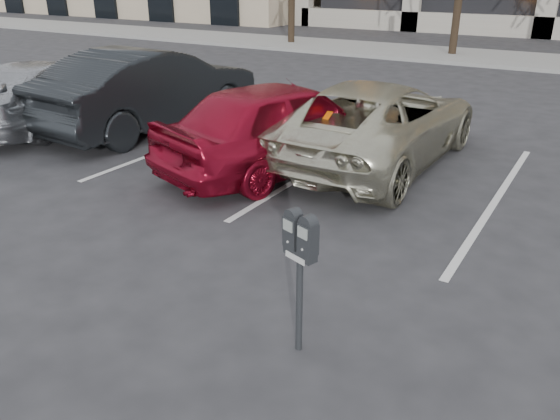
% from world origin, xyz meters
% --- Properties ---
extents(ground, '(140.00, 140.00, 0.00)m').
position_xyz_m(ground, '(0.00, 0.00, 0.00)').
color(ground, '#28282B').
rests_on(ground, ground).
extents(sidewalk, '(80.00, 4.00, 0.12)m').
position_xyz_m(sidewalk, '(0.00, 16.00, 0.06)').
color(sidewalk, gray).
rests_on(sidewalk, ground).
extents(stall_lines, '(16.90, 5.20, 0.00)m').
position_xyz_m(stall_lines, '(-1.40, 2.30, 0.01)').
color(stall_lines, silver).
rests_on(stall_lines, ground).
extents(parking_meter, '(0.34, 0.21, 1.25)m').
position_xyz_m(parking_meter, '(0.66, -2.03, 0.96)').
color(parking_meter, black).
rests_on(parking_meter, ground).
extents(suv_silver, '(2.33, 4.89, 1.35)m').
position_xyz_m(suv_silver, '(-0.75, 3.02, 0.67)').
color(suv_silver, beige).
rests_on(suv_silver, ground).
extents(car_red, '(2.89, 4.58, 1.45)m').
position_xyz_m(car_red, '(-1.88, 1.90, 0.73)').
color(car_red, maroon).
rests_on(car_red, ground).
extents(car_dark, '(1.96, 4.95, 1.60)m').
position_xyz_m(car_dark, '(-5.43, 2.65, 0.80)').
color(car_dark, black).
rests_on(car_dark, ground).
extents(car_silver, '(3.11, 4.90, 1.32)m').
position_xyz_m(car_silver, '(-7.44, 1.69, 0.66)').
color(car_silver, '#A3A6AA').
rests_on(car_silver, ground).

